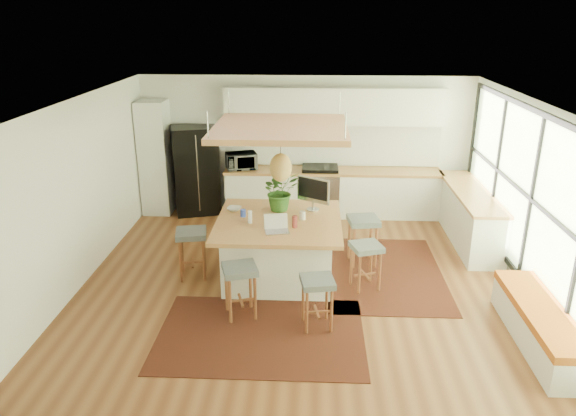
# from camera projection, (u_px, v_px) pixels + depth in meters

# --- Properties ---
(floor) EXTENTS (7.00, 7.00, 0.00)m
(floor) POSITION_uv_depth(u_px,v_px,m) (300.00, 290.00, 7.89)
(floor) COLOR brown
(floor) RESTS_ON ground
(ceiling) EXTENTS (7.00, 7.00, 0.00)m
(ceiling) POSITION_uv_depth(u_px,v_px,m) (302.00, 106.00, 6.95)
(ceiling) COLOR white
(ceiling) RESTS_ON ground
(wall_back) EXTENTS (6.50, 0.00, 6.50)m
(wall_back) POSITION_uv_depth(u_px,v_px,m) (305.00, 145.00, 10.70)
(wall_back) COLOR white
(wall_back) RESTS_ON ground
(wall_front) EXTENTS (6.50, 0.00, 6.50)m
(wall_front) POSITION_uv_depth(u_px,v_px,m) (289.00, 357.00, 4.14)
(wall_front) COLOR white
(wall_front) RESTS_ON ground
(wall_left) EXTENTS (0.00, 7.00, 7.00)m
(wall_left) POSITION_uv_depth(u_px,v_px,m) (70.00, 200.00, 7.57)
(wall_left) COLOR white
(wall_left) RESTS_ON ground
(wall_right) EXTENTS (0.00, 7.00, 7.00)m
(wall_right) POSITION_uv_depth(u_px,v_px,m) (540.00, 208.00, 7.27)
(wall_right) COLOR white
(wall_right) RESTS_ON ground
(window_wall) EXTENTS (0.10, 6.20, 2.60)m
(window_wall) POSITION_uv_depth(u_px,v_px,m) (539.00, 204.00, 7.26)
(window_wall) COLOR black
(window_wall) RESTS_ON wall_right
(pantry) EXTENTS (0.55, 0.60, 2.25)m
(pantry) POSITION_uv_depth(u_px,v_px,m) (156.00, 158.00, 10.61)
(pantry) COLOR white
(pantry) RESTS_ON floor
(back_counter_base) EXTENTS (4.20, 0.60, 0.88)m
(back_counter_base) POSITION_uv_depth(u_px,v_px,m) (332.00, 193.00, 10.69)
(back_counter_base) COLOR white
(back_counter_base) RESTS_ON floor
(back_counter_top) EXTENTS (4.24, 0.64, 0.05)m
(back_counter_top) POSITION_uv_depth(u_px,v_px,m) (333.00, 171.00, 10.53)
(back_counter_top) COLOR #B0713E
(back_counter_top) RESTS_ON back_counter_base
(backsplash) EXTENTS (4.20, 0.02, 0.80)m
(backsplash) POSITION_uv_depth(u_px,v_px,m) (333.00, 145.00, 10.66)
(backsplash) COLOR white
(backsplash) RESTS_ON wall_back
(upper_cabinets) EXTENTS (4.20, 0.34, 0.70)m
(upper_cabinets) POSITION_uv_depth(u_px,v_px,m) (334.00, 106.00, 10.23)
(upper_cabinets) COLOR white
(upper_cabinets) RESTS_ON wall_back
(range) EXTENTS (0.76, 0.62, 1.00)m
(range) POSITION_uv_depth(u_px,v_px,m) (320.00, 190.00, 10.68)
(range) COLOR #A5A5AA
(range) RESTS_ON floor
(right_counter_base) EXTENTS (0.60, 2.50, 0.88)m
(right_counter_base) POSITION_uv_depth(u_px,v_px,m) (469.00, 217.00, 9.48)
(right_counter_base) COLOR white
(right_counter_base) RESTS_ON floor
(right_counter_top) EXTENTS (0.64, 2.54, 0.05)m
(right_counter_top) POSITION_uv_depth(u_px,v_px,m) (472.00, 192.00, 9.32)
(right_counter_top) COLOR #B0713E
(right_counter_top) RESTS_ON right_counter_base
(window_bench) EXTENTS (0.52, 2.00, 0.50)m
(window_bench) POSITION_uv_depth(u_px,v_px,m) (539.00, 326.00, 6.54)
(window_bench) COLOR white
(window_bench) RESTS_ON floor
(ceiling_panel) EXTENTS (1.86, 1.86, 0.80)m
(ceiling_panel) POSITION_uv_depth(u_px,v_px,m) (281.00, 147.00, 7.57)
(ceiling_panel) COLOR #B0713E
(ceiling_panel) RESTS_ON ceiling
(rug_near) EXTENTS (2.60, 1.80, 0.01)m
(rug_near) POSITION_uv_depth(u_px,v_px,m) (261.00, 334.00, 6.80)
(rug_near) COLOR black
(rug_near) RESTS_ON floor
(rug_right) EXTENTS (1.80, 2.60, 0.01)m
(rug_right) POSITION_uv_depth(u_px,v_px,m) (383.00, 272.00, 8.41)
(rug_right) COLOR black
(rug_right) RESTS_ON floor
(fridge) EXTENTS (1.03, 0.91, 1.75)m
(fridge) POSITION_uv_depth(u_px,v_px,m) (196.00, 168.00, 10.67)
(fridge) COLOR black
(fridge) RESTS_ON floor
(island) EXTENTS (1.85, 1.85, 0.93)m
(island) POSITION_uv_depth(u_px,v_px,m) (279.00, 248.00, 8.16)
(island) COLOR #B0713E
(island) RESTS_ON floor
(stool_near_left) EXTENTS (0.54, 0.54, 0.73)m
(stool_near_left) POSITION_uv_depth(u_px,v_px,m) (240.00, 292.00, 7.12)
(stool_near_left) COLOR #4F5657
(stool_near_left) RESTS_ON floor
(stool_near_right) EXTENTS (0.47, 0.47, 0.69)m
(stool_near_right) POSITION_uv_depth(u_px,v_px,m) (317.00, 302.00, 6.86)
(stool_near_right) COLOR #4F5657
(stool_near_right) RESTS_ON floor
(stool_right_front) EXTENTS (0.52, 0.52, 0.70)m
(stool_right_front) POSITION_uv_depth(u_px,v_px,m) (365.00, 266.00, 7.84)
(stool_right_front) COLOR #4F5657
(stool_right_front) RESTS_ON floor
(stool_right_back) EXTENTS (0.53, 0.53, 0.79)m
(stool_right_back) POSITION_uv_depth(u_px,v_px,m) (362.00, 243.00, 8.62)
(stool_right_back) COLOR #4F5657
(stool_right_back) RESTS_ON floor
(stool_left_side) EXTENTS (0.52, 0.52, 0.76)m
(stool_left_side) POSITION_uv_depth(u_px,v_px,m) (193.00, 255.00, 8.19)
(stool_left_side) COLOR #4F5657
(stool_left_side) RESTS_ON floor
(laptop) EXTENTS (0.40, 0.42, 0.25)m
(laptop) POSITION_uv_depth(u_px,v_px,m) (277.00, 224.00, 7.51)
(laptop) COLOR #A5A5AA
(laptop) RESTS_ON island
(monitor) EXTENTS (0.60, 0.47, 0.53)m
(monitor) POSITION_uv_depth(u_px,v_px,m) (313.00, 194.00, 8.31)
(monitor) COLOR #A5A5AA
(monitor) RESTS_ON island
(microwave) EXTENTS (0.65, 0.48, 0.39)m
(microwave) POSITION_uv_depth(u_px,v_px,m) (241.00, 159.00, 10.53)
(microwave) COLOR #A5A5AA
(microwave) RESTS_ON back_counter_top
(island_plant) EXTENTS (0.80, 0.82, 0.48)m
(island_plant) POSITION_uv_depth(u_px,v_px,m) (280.00, 195.00, 8.32)
(island_plant) COLOR #1E4C19
(island_plant) RESTS_ON island
(island_bowl) EXTENTS (0.25, 0.25, 0.05)m
(island_bowl) POSITION_uv_depth(u_px,v_px,m) (234.00, 209.00, 8.37)
(island_bowl) COLOR beige
(island_bowl) RESTS_ON island
(island_bottle_0) EXTENTS (0.07, 0.07, 0.19)m
(island_bottle_0) POSITION_uv_depth(u_px,v_px,m) (243.00, 211.00, 8.09)
(island_bottle_0) COLOR blue
(island_bottle_0) RESTS_ON island
(island_bottle_1) EXTENTS (0.07, 0.07, 0.19)m
(island_bottle_1) POSITION_uv_depth(u_px,v_px,m) (251.00, 217.00, 7.85)
(island_bottle_1) COLOR white
(island_bottle_1) RESTS_ON island
(island_bottle_2) EXTENTS (0.07, 0.07, 0.19)m
(island_bottle_2) POSITION_uv_depth(u_px,v_px,m) (295.00, 222.00, 7.67)
(island_bottle_2) COLOR maroon
(island_bottle_2) RESTS_ON island
(island_bottle_3) EXTENTS (0.07, 0.07, 0.19)m
(island_bottle_3) POSITION_uv_depth(u_px,v_px,m) (302.00, 213.00, 8.00)
(island_bottle_3) COLOR beige
(island_bottle_3) RESTS_ON island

